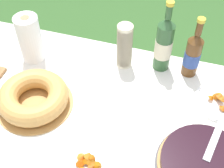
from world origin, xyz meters
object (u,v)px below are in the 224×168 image
at_px(cup_stack, 125,46).
at_px(bundt_cake, 33,97).
at_px(snack_plate_near, 220,101).
at_px(paper_towel_roll, 30,39).
at_px(cider_bottle_amber, 193,54).
at_px(berry_tart, 204,165).
at_px(cider_bottle_green, 164,44).
at_px(snack_plate_left, 90,161).
at_px(serving_knife, 204,167).

bearing_deg(cup_stack, bundt_cake, -130.22).
distance_m(snack_plate_near, paper_towel_roll, 0.90).
height_order(cup_stack, cider_bottle_amber, cider_bottle_amber).
xyz_separation_m(berry_tart, paper_towel_roll, (-0.86, 0.37, 0.09)).
bearing_deg(berry_tart, paper_towel_roll, 156.92).
bearing_deg(cider_bottle_green, bundt_cake, -140.40).
relative_size(snack_plate_left, paper_towel_roll, 0.95).
relative_size(cup_stack, paper_towel_roll, 0.97).
height_order(snack_plate_near, snack_plate_left, snack_plate_near).
bearing_deg(snack_plate_near, cup_stack, 166.34).
bearing_deg(cup_stack, paper_towel_roll, -169.27).
relative_size(serving_knife, snack_plate_near, 1.65).
height_order(serving_knife, cider_bottle_green, cider_bottle_green).
relative_size(bundt_cake, cider_bottle_amber, 1.07).
height_order(berry_tart, cup_stack, cup_stack).
xyz_separation_m(berry_tart, cider_bottle_amber, (-0.12, 0.48, 0.09)).
bearing_deg(paper_towel_roll, cup_stack, 10.73).
height_order(serving_knife, snack_plate_near, serving_knife).
height_order(cider_bottle_green, paper_towel_roll, cider_bottle_green).
bearing_deg(serving_knife, snack_plate_left, 112.02).
distance_m(berry_tart, serving_knife, 0.05).
xyz_separation_m(serving_knife, bundt_cake, (-0.71, 0.13, -0.02)).
height_order(bundt_cake, snack_plate_left, bundt_cake).
bearing_deg(snack_plate_left, berry_tart, 13.52).
bearing_deg(paper_towel_roll, cider_bottle_amber, 8.96).
bearing_deg(serving_knife, snack_plate_near, 5.22).
relative_size(serving_knife, paper_towel_roll, 1.57).
distance_m(cup_stack, paper_towel_roll, 0.44).
xyz_separation_m(serving_knife, paper_towel_roll, (-0.85, 0.39, 0.05)).
distance_m(cider_bottle_amber, snack_plate_near, 0.24).
distance_m(cider_bottle_green, snack_plate_near, 0.35).
xyz_separation_m(cider_bottle_amber, snack_plate_left, (-0.28, -0.58, -0.10)).
bearing_deg(serving_knife, cider_bottle_amber, 24.43).
bearing_deg(berry_tart, cup_stack, 133.22).
relative_size(cup_stack, snack_plate_left, 1.02).
height_order(cup_stack, snack_plate_near, cup_stack).
relative_size(berry_tart, paper_towel_roll, 1.47).
bearing_deg(cider_bottle_amber, berry_tart, -76.45).
relative_size(bundt_cake, cider_bottle_green, 0.92).
xyz_separation_m(snack_plate_near, snack_plate_left, (-0.44, -0.43, 0.00)).
bearing_deg(paper_towel_roll, snack_plate_left, -45.24).
xyz_separation_m(bundt_cake, paper_towel_roll, (-0.14, 0.27, 0.07)).
relative_size(cider_bottle_green, cider_bottle_amber, 1.17).
bearing_deg(cider_bottle_amber, cider_bottle_green, 179.03).
bearing_deg(berry_tart, snack_plate_left, -166.48).
bearing_deg(bundt_cake, cup_stack, 49.78).
xyz_separation_m(bundt_cake, cup_stack, (0.30, 0.35, 0.07)).
distance_m(bundt_cake, snack_plate_near, 0.80).
height_order(cider_bottle_green, snack_plate_near, cider_bottle_green).
bearing_deg(paper_towel_roll, bundt_cake, -62.62).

